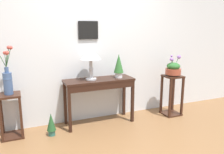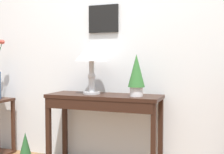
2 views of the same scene
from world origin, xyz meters
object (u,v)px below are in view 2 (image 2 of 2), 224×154
potted_plant_on_console (136,74)px  potted_plant_floor (25,148)px  table_lamp (92,54)px  console_table (103,106)px

potted_plant_on_console → potted_plant_floor: bearing=-173.2°
potted_plant_floor → potted_plant_on_console: bearing=6.8°
table_lamp → potted_plant_on_console: bearing=-3.6°
table_lamp → potted_plant_on_console: table_lamp is taller
table_lamp → potted_plant_floor: bearing=-166.2°
console_table → potted_plant_on_console: 0.48m
console_table → potted_plant_floor: bearing=-169.9°
console_table → table_lamp: bearing=170.2°
console_table → table_lamp: (-0.13, 0.02, 0.52)m
potted_plant_floor → table_lamp: bearing=13.8°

